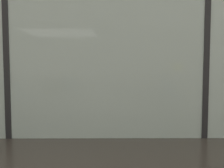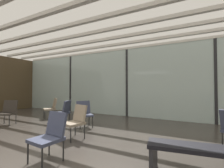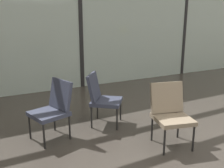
{
  "view_description": "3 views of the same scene",
  "coord_description": "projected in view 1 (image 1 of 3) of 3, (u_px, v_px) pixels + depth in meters",
  "views": [
    {
      "loc": [
        1.82,
        0.71,
        1.3
      ],
      "look_at": [
        1.85,
        7.07,
        0.84
      ],
      "focal_mm": 40.63,
      "sensor_mm": 36.0,
      "label": 1
    },
    {
      "loc": [
        2.68,
        -1.53,
        1.33
      ],
      "look_at": [
        -1.17,
        5.89,
        1.54
      ],
      "focal_mm": 24.39,
      "sensor_mm": 36.0,
      "label": 2
    },
    {
      "loc": [
        -2.3,
        -0.86,
        1.73
      ],
      "look_at": [
        -0.13,
        3.24,
        0.52
      ],
      "focal_mm": 39.7,
      "sensor_mm": 36.0,
      "label": 3
    }
  ],
  "objects": [
    {
      "name": "window_mullion_1",
      "position": [
        7.0,
        50.0,
        4.45
      ],
      "size": [
        0.1,
        0.12,
        3.16
      ],
      "primitive_type": "cube",
      "color": "black",
      "rests_on": "ground"
    },
    {
      "name": "parked_airplane",
      "position": [
        41.0,
        47.0,
        10.58
      ],
      "size": [
        11.4,
        4.13,
        4.13
      ],
      "color": "#B2BCD6",
      "rests_on": "ground"
    },
    {
      "name": "window_mullion_2",
      "position": [
        206.0,
        50.0,
        4.47
      ],
      "size": [
        0.1,
        0.12,
        3.16
      ],
      "primitive_type": "cube",
      "color": "black",
      "rests_on": "ground"
    },
    {
      "name": "glass_curtain_wall",
      "position": [
        7.0,
        50.0,
        4.45
      ],
      "size": [
        14.0,
        0.08,
        3.16
      ],
      "primitive_type": "cube",
      "color": "#A3B7B2",
      "rests_on": "ground"
    }
  ]
}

